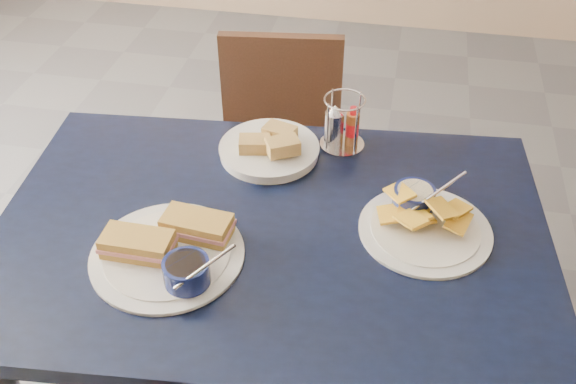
% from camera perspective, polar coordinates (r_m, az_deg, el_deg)
% --- Properties ---
extents(dining_table, '(1.24, 0.89, 0.75)m').
position_cam_1_polar(dining_table, '(1.41, -1.51, -5.20)').
color(dining_table, black).
rests_on(dining_table, ground).
extents(chair_far, '(0.43, 0.41, 0.81)m').
position_cam_1_polar(chair_far, '(2.08, -0.49, 4.03)').
color(chair_far, '#311B10').
rests_on(chair_far, ground).
extents(sandwich_plate, '(0.32, 0.31, 0.12)m').
position_cam_1_polar(sandwich_plate, '(1.31, -10.37, -4.99)').
color(sandwich_plate, white).
rests_on(sandwich_plate, dining_table).
extents(plantain_plate, '(0.28, 0.28, 0.12)m').
position_cam_1_polar(plantain_plate, '(1.39, 11.75, -2.25)').
color(plantain_plate, white).
rests_on(plantain_plate, dining_table).
extents(bread_basket, '(0.24, 0.24, 0.07)m').
position_cam_1_polar(bread_basket, '(1.55, -1.60, 3.90)').
color(bread_basket, white).
rests_on(bread_basket, dining_table).
extents(condiment_caddy, '(0.11, 0.11, 0.14)m').
position_cam_1_polar(condiment_caddy, '(1.57, 4.76, 5.89)').
color(condiment_caddy, silver).
rests_on(condiment_caddy, dining_table).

